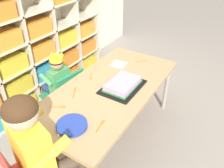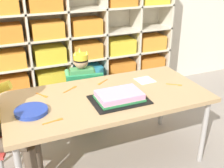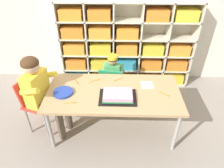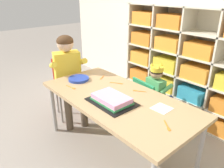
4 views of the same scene
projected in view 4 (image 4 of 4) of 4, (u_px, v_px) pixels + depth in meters
ground at (116, 149)px, 2.24m from camera, size 16.00×16.00×0.00m
classroom_back_wall at (204, 1)px, 2.47m from camera, size 5.03×0.10×2.77m
storage_cubby_shelf at (196, 72)px, 2.55m from camera, size 2.06×0.30×1.35m
activity_table at (117, 101)px, 2.02m from camera, size 1.53×0.74×0.61m
classroom_chair_blue at (150, 102)px, 2.43m from camera, size 0.40×0.40×0.63m
child_with_crown at (158, 89)px, 2.44m from camera, size 0.32×0.32×0.80m
classroom_chair_adult_side at (68, 82)px, 2.73m from camera, size 0.43×0.42×0.73m
adult_helper_seated at (69, 70)px, 2.55m from camera, size 0.48×0.46×1.04m
birthday_cake_on_tray at (112, 100)px, 1.89m from camera, size 0.41×0.29×0.06m
paper_plate_stack at (79, 79)px, 2.36m from camera, size 0.22×0.22×0.03m
paper_napkin_square at (162, 108)px, 1.80m from camera, size 0.15×0.15×0.00m
fork_scattered_mid_table at (167, 126)px, 1.57m from camera, size 0.12×0.09×0.00m
fork_near_cake_tray at (102, 78)px, 2.43m from camera, size 0.08×0.11×0.00m
fork_at_table_front_edge at (117, 83)px, 2.28m from camera, size 0.13×0.09×0.00m
fork_by_napkin at (71, 87)px, 2.19m from camera, size 0.14×0.03×0.00m
fork_beside_plate_stack at (139, 91)px, 2.11m from camera, size 0.12×0.08×0.00m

